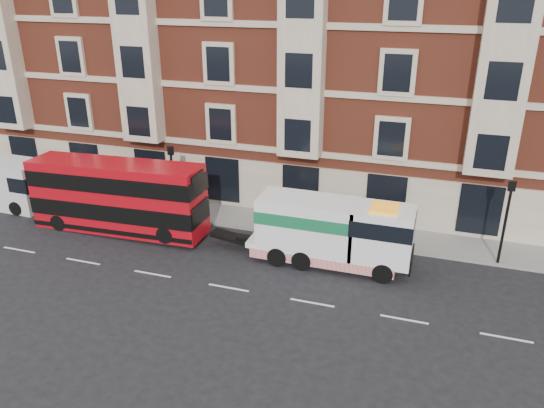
{
  "coord_description": "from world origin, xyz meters",
  "views": [
    {
      "loc": [
        8.52,
        -19.47,
        13.2
      ],
      "look_at": [
        0.81,
        4.0,
        2.73
      ],
      "focal_mm": 35.0,
      "sensor_mm": 36.0,
      "label": 1
    }
  ],
  "objects_px": {
    "double_decker_bus": "(117,196)",
    "tow_truck": "(330,231)",
    "box_van": "(3,183)",
    "pedestrian": "(72,187)"
  },
  "relations": [
    {
      "from": "pedestrian",
      "to": "double_decker_bus",
      "type": "bearing_deg",
      "value": -18.03
    },
    {
      "from": "tow_truck",
      "to": "double_decker_bus",
      "type": "bearing_deg",
      "value": 180.0
    },
    {
      "from": "double_decker_bus",
      "to": "box_van",
      "type": "bearing_deg",
      "value": 173.29
    },
    {
      "from": "double_decker_bus",
      "to": "pedestrian",
      "type": "height_order",
      "value": "double_decker_bus"
    },
    {
      "from": "double_decker_bus",
      "to": "box_van",
      "type": "relative_size",
      "value": 1.74
    },
    {
      "from": "double_decker_bus",
      "to": "tow_truck",
      "type": "distance_m",
      "value": 12.06
    },
    {
      "from": "box_van",
      "to": "tow_truck",
      "type": "bearing_deg",
      "value": -1.55
    },
    {
      "from": "double_decker_bus",
      "to": "tow_truck",
      "type": "relative_size",
      "value": 1.25
    },
    {
      "from": "double_decker_bus",
      "to": "pedestrian",
      "type": "relative_size",
      "value": 6.51
    },
    {
      "from": "box_van",
      "to": "pedestrian",
      "type": "relative_size",
      "value": 3.74
    }
  ]
}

